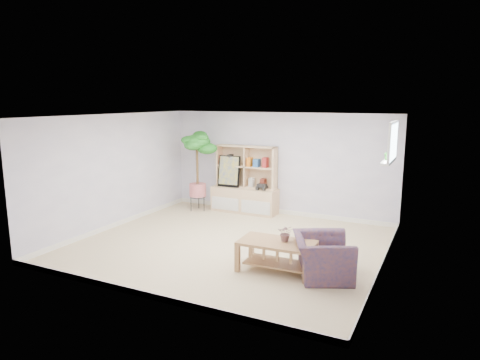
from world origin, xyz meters
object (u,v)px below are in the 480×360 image
at_px(storage_unit, 245,179).
at_px(armchair, 322,254).
at_px(coffee_table, 277,256).
at_px(floor_tree, 197,171).

height_order(storage_unit, armchair, storage_unit).
relative_size(storage_unit, coffee_table, 1.35).
xyz_separation_m(coffee_table, armchair, (0.71, 0.10, 0.12)).
relative_size(coffee_table, floor_tree, 0.61).
xyz_separation_m(coffee_table, floor_tree, (-3.12, 2.69, 0.73)).
bearing_deg(armchair, storage_unit, 18.43).
distance_m(floor_tree, armchair, 4.66).
relative_size(floor_tree, armchair, 2.00).
relative_size(storage_unit, armchair, 1.65).
bearing_deg(floor_tree, armchair, -34.07).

